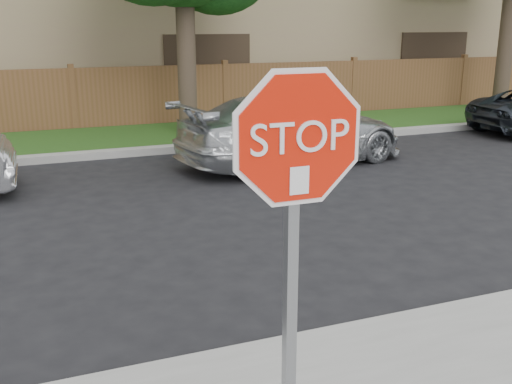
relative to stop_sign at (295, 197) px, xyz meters
name	(u,v)px	position (x,y,z in m)	size (l,w,h in m)	color
ground	(203,362)	(-0.13, 1.48, -1.83)	(90.00, 90.00, 0.00)	black
far_curb	(90,155)	(-0.13, 9.63, -1.75)	(70.00, 0.30, 0.15)	gray
grass_strip	(82,141)	(-0.13, 11.28, -1.77)	(70.00, 3.00, 0.12)	#1E4714
fence	(73,101)	(-0.13, 12.88, -1.03)	(70.00, 0.12, 1.60)	brown
stop_sign	(295,197)	(0.00, 0.00, 0.00)	(1.01, 0.13, 2.55)	gray
sedan_right	(293,130)	(3.55, 7.73, -1.15)	(1.89, 4.66, 1.35)	silver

